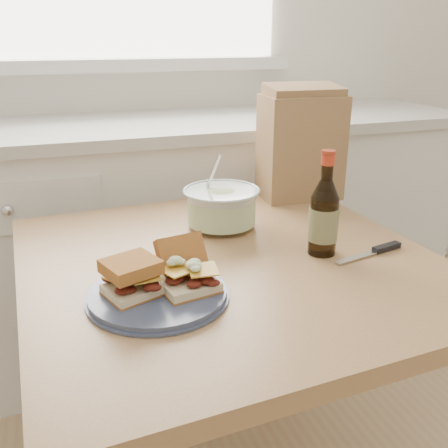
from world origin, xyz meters
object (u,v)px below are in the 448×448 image
object	(u,v)px
beer_bottle	(324,216)
plate	(158,294)
paper_bag	(301,147)
dining_table	(230,300)
coleslaw_bowl	(222,209)

from	to	relation	value
beer_bottle	plate	bearing A→B (deg)	-173.75
beer_bottle	paper_bag	distance (m)	0.45
plate	paper_bag	distance (m)	0.76
dining_table	plate	xyz separation A→B (m)	(-0.19, -0.13, 0.12)
dining_table	plate	world-z (taller)	plate
dining_table	paper_bag	distance (m)	0.58
beer_bottle	paper_bag	size ratio (longest dim) A/B	0.78
coleslaw_bowl	beer_bottle	world-z (taller)	beer_bottle
plate	coleslaw_bowl	xyz separation A→B (m)	(0.24, 0.32, 0.04)
plate	paper_bag	xyz separation A→B (m)	(0.56, 0.50, 0.15)
plate	beer_bottle	xyz separation A→B (m)	(0.41, 0.09, 0.08)
plate	beer_bottle	world-z (taller)	beer_bottle
paper_bag	plate	bearing A→B (deg)	-134.05
coleslaw_bowl	dining_table	bearing A→B (deg)	-103.35
dining_table	paper_bag	bearing A→B (deg)	42.17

